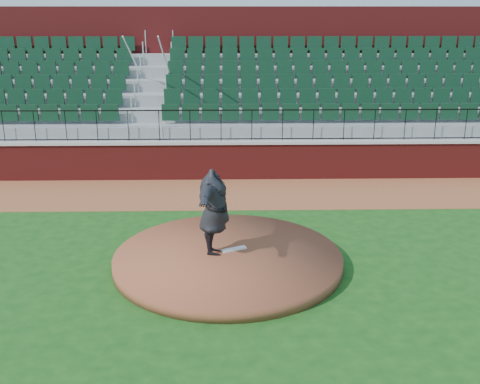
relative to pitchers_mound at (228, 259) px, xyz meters
name	(u,v)px	position (x,y,z in m)	size (l,w,h in m)	color
ground	(241,270)	(0.29, -0.27, -0.12)	(90.00, 90.00, 0.00)	#154413
warning_track	(237,193)	(0.29, 5.13, -0.12)	(34.00, 3.20, 0.01)	brown
field_wall	(237,161)	(0.29, 6.73, 0.47)	(34.00, 0.35, 1.20)	maroon
wall_cap	(236,142)	(0.29, 6.73, 1.12)	(34.00, 0.45, 0.10)	#B7B7B7
wall_railing	(236,125)	(0.29, 6.73, 1.67)	(34.00, 0.05, 1.00)	black
seating_stands	(235,97)	(0.29, 9.45, 2.18)	(34.00, 5.10, 4.60)	gray
concourse_wall	(234,76)	(0.29, 12.25, 2.62)	(34.00, 0.50, 5.50)	maroon
pitchers_mound	(228,259)	(0.00, 0.00, 0.00)	(5.06, 5.06, 0.25)	brown
pitching_rubber	(234,249)	(0.14, 0.22, 0.14)	(0.58, 0.15, 0.04)	white
pitcher	(214,212)	(-0.30, 0.05, 1.10)	(2.40, 0.65, 1.95)	black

